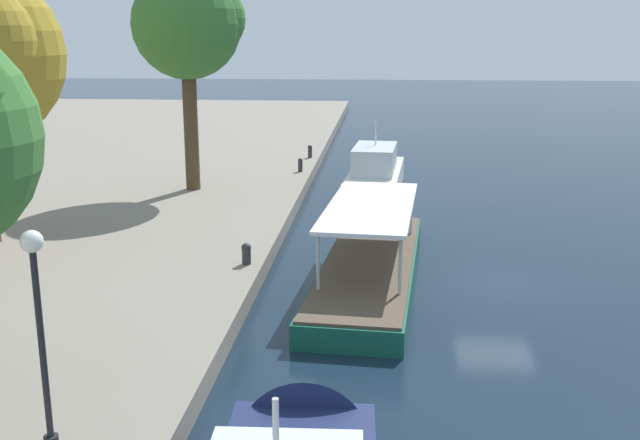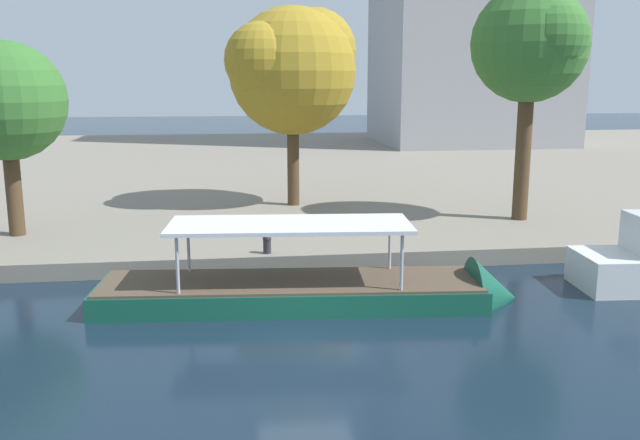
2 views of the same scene
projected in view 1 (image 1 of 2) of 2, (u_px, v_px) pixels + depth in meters
The scene contains 8 objects.
ground_plane at pixel (498, 284), 24.29m from camera, with size 220.00×220.00×0.00m, color #142333.
tour_boat_1 at pixel (373, 265), 25.59m from camera, with size 13.29×3.88×3.83m.
motor_yacht_2 at pixel (376, 178), 38.46m from camera, with size 9.80×3.11×4.62m.
mooring_bollard_0 at pixel (310, 151), 44.91m from camera, with size 0.28×0.28×0.78m.
mooring_bollard_1 at pixel (300, 164), 40.41m from camera, with size 0.27×0.27×0.75m.
mooring_bollard_2 at pixel (246, 253), 24.20m from camera, with size 0.32×0.32×0.72m.
lamp_post at pixel (39, 320), 12.82m from camera, with size 0.39×0.39×4.13m.
tree_2 at pixel (189, 24), 34.12m from camera, with size 5.06×5.20×10.27m.
Camera 1 is at (-23.45, 3.87, 7.96)m, focal length 41.71 mm.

